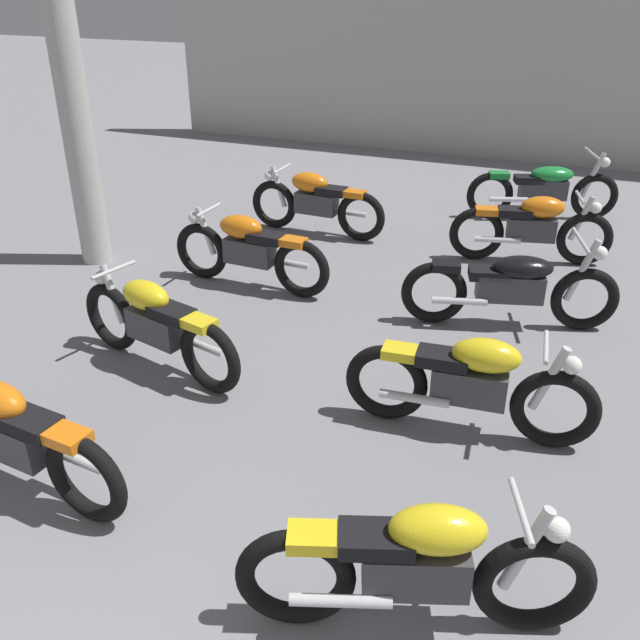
{
  "coord_description": "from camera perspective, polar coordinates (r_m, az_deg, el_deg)",
  "views": [
    {
      "loc": [
        1.99,
        0.06,
        3.34
      ],
      "look_at": [
        0.0,
        5.06,
        0.55
      ],
      "focal_mm": 38.8,
      "sensor_mm": 36.0,
      "label": 1
    }
  ],
  "objects": [
    {
      "name": "motorcycle_left_row_3",
      "position": [
        7.89,
        -5.89,
        5.83
      ],
      "size": [
        1.97,
        0.48,
        0.88
      ],
      "color": "black",
      "rests_on": "ground"
    },
    {
      "name": "motorcycle_right_row_4",
      "position": [
        8.93,
        17.11,
        7.35
      ],
      "size": [
        1.94,
        0.67,
        0.88
      ],
      "color": "black",
      "rests_on": "ground"
    },
    {
      "name": "motorcycle_left_row_1",
      "position": [
        5.25,
        -24.07,
        -8.62
      ],
      "size": [
        1.97,
        0.48,
        0.88
      ],
      "color": "black",
      "rests_on": "ground"
    },
    {
      "name": "motorcycle_right_row_3",
      "position": [
        7.21,
        15.51,
        2.75
      ],
      "size": [
        2.12,
        0.87,
        0.97
      ],
      "color": "black",
      "rests_on": "ground"
    },
    {
      "name": "motorcycle_left_row_4",
      "position": [
        9.51,
        -0.35,
        9.76
      ],
      "size": [
        1.97,
        0.48,
        0.88
      ],
      "color": "black",
      "rests_on": "ground"
    },
    {
      "name": "motorcycle_right_row_5",
      "position": [
        10.63,
        18.0,
        10.31
      ],
      "size": [
        2.09,
        0.93,
        0.97
      ],
      "color": "black",
      "rests_on": "ground"
    },
    {
      "name": "motorcycle_left_row_2",
      "position": [
        6.37,
        -13.38,
        -0.28
      ],
      "size": [
        1.94,
        0.66,
        0.88
      ],
      "color": "black",
      "rests_on": "ground"
    },
    {
      "name": "motorcycle_right_row_1",
      "position": [
        3.98,
        8.04,
        -19.36
      ],
      "size": [
        1.89,
        0.79,
        0.88
      ],
      "color": "black",
      "rests_on": "ground"
    },
    {
      "name": "motorcycle_right_row_2",
      "position": [
        5.47,
        12.34,
        -5.05
      ],
      "size": [
        1.97,
        0.51,
        0.88
      ],
      "color": "black",
      "rests_on": "ground"
    },
    {
      "name": "support_pillar",
      "position": [
        8.74,
        -19.36,
        14.45
      ],
      "size": [
        0.36,
        0.36,
        3.2
      ],
      "primitive_type": "cylinder",
      "color": "#B2B2AD",
      "rests_on": "ground"
    },
    {
      "name": "back_wall",
      "position": [
        13.79,
        14.14,
        20.23
      ],
      "size": [
        12.85,
        0.24,
        3.6
      ],
      "primitive_type": "cube",
      "color": "#B2B2AD",
      "rests_on": "ground"
    }
  ]
}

